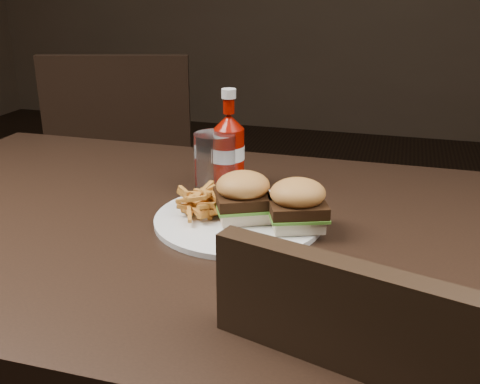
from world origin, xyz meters
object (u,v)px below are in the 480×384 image
(ketchup_bottle, at_px, (229,158))
(tumbler, at_px, (215,165))
(dining_table, at_px, (172,228))
(chair_far, at_px, (136,190))
(plate, at_px, (238,220))

(ketchup_bottle, xyz_separation_m, tumbler, (-0.02, -0.03, -0.01))
(dining_table, xyz_separation_m, ketchup_bottle, (0.05, 0.16, 0.08))
(chair_far, xyz_separation_m, plate, (0.63, -0.85, 0.33))
(dining_table, height_order, chair_far, dining_table)
(chair_far, xyz_separation_m, ketchup_bottle, (0.56, -0.70, 0.38))
(dining_table, distance_m, chair_far, 1.05)
(chair_far, bearing_deg, tumbler, 110.53)
(chair_far, bearing_deg, dining_table, 104.52)
(dining_table, height_order, tumbler, tumbler)
(dining_table, distance_m, tumbler, 0.15)
(tumbler, bearing_deg, plate, -55.86)
(tumbler, bearing_deg, chair_far, 126.76)
(dining_table, bearing_deg, tumbler, 74.72)
(chair_far, height_order, ketchup_bottle, ketchup_bottle)
(ketchup_bottle, distance_m, tumbler, 0.04)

